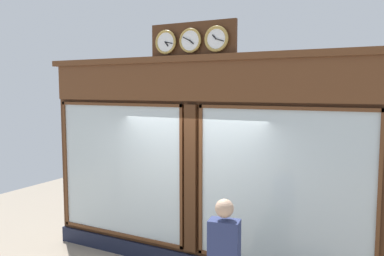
{
  "coord_description": "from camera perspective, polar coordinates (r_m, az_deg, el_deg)",
  "views": [
    {
      "loc": [
        -2.9,
        5.47,
        2.96
      ],
      "look_at": [
        0.0,
        0.0,
        2.35
      ],
      "focal_mm": 36.92,
      "sensor_mm": 36.0,
      "label": 1
    }
  ],
  "objects": [
    {
      "name": "shop_facade",
      "position": [
        6.41,
        0.53,
        -5.12
      ],
      "size": [
        5.79,
        0.42,
        3.99
      ],
      "color": "#4C2B16",
      "rests_on": "ground_plane"
    }
  ]
}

